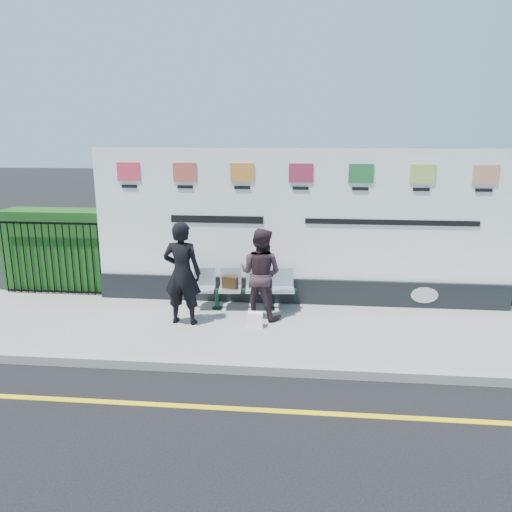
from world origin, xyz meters
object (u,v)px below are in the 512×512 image
Objects in this scene: bench at (243,298)px; woman_left at (182,273)px; woman_right at (261,273)px; billboard at (300,238)px.

bench is 1.05× the size of woman_left.
woman_left reaches higher than bench.
woman_right is at bearing -52.81° from bench.
billboard is 4.17× the size of bench.
billboard is 4.38× the size of woman_left.
woman_left is at bearing -144.42° from bench.
woman_left is 1.10× the size of woman_right.
woman_left is at bearing -146.53° from billboard.
billboard reaches higher than woman_right.
bench is (-1.04, -0.50, -1.09)m from billboard.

